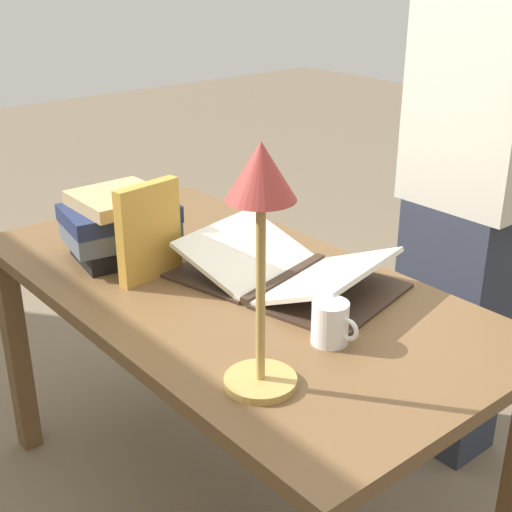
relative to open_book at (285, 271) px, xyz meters
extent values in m
plane|color=#70604C|center=(0.08, 0.11, -0.76)|extent=(12.00, 12.00, 0.00)
cube|color=brown|center=(0.08, 0.11, -0.05)|extent=(1.43, 0.76, 0.03)
cube|color=brown|center=(0.75, -0.21, -0.41)|extent=(0.06, 0.06, 0.70)
cube|color=brown|center=(0.75, 0.44, -0.41)|extent=(0.06, 0.06, 0.70)
cube|color=#38281E|center=(0.00, 0.00, -0.02)|extent=(0.10, 0.33, 0.02)
cube|color=#38281E|center=(-0.14, -0.03, -0.03)|extent=(0.33, 0.39, 0.01)
cube|color=#38281E|center=(0.14, 0.03, -0.03)|extent=(0.33, 0.39, 0.01)
cube|color=silver|center=(-0.12, -0.03, 0.02)|extent=(0.30, 0.37, 0.10)
cube|color=silver|center=(0.12, 0.03, 0.02)|extent=(0.30, 0.37, 0.10)
cube|color=black|center=(0.41, 0.23, 0.00)|extent=(0.22, 0.26, 0.05)
cube|color=slate|center=(0.41, 0.23, 0.05)|extent=(0.25, 0.32, 0.05)
cube|color=#1E284C|center=(0.41, 0.23, 0.10)|extent=(0.24, 0.32, 0.04)
cube|color=tan|center=(0.41, 0.23, 0.14)|extent=(0.22, 0.22, 0.04)
cube|color=#BC8933|center=(0.24, 0.24, 0.09)|extent=(0.05, 0.18, 0.25)
cylinder|color=tan|center=(-0.31, 0.35, -0.02)|extent=(0.14, 0.14, 0.02)
cylinder|color=tan|center=(-0.31, 0.35, 0.17)|extent=(0.02, 0.02, 0.36)
cone|color=#99332D|center=(-0.31, 0.35, 0.40)|extent=(0.13, 0.13, 0.10)
cylinder|color=white|center=(-0.28, 0.13, 0.02)|extent=(0.08, 0.08, 0.09)
torus|color=white|center=(-0.33, 0.12, 0.02)|extent=(0.05, 0.02, 0.05)
cube|color=#2D3342|center=(-0.09, -0.62, -0.35)|extent=(0.31, 0.20, 0.82)
cube|color=beige|center=(-0.09, -0.62, 0.41)|extent=(0.36, 0.20, 0.70)
camera|label=1|loc=(-1.20, 1.10, 0.75)|focal=50.00mm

